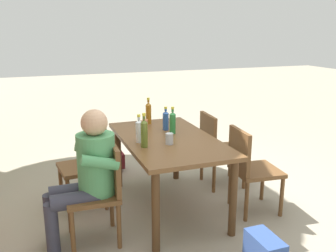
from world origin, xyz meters
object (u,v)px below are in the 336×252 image
object	(u,v)px
bottle_amber	(149,113)
bottle_green	(173,122)
chair_near_right	(217,146)
backpack_by_far_side	(113,156)
person_in_white_shirt	(87,171)
chair_far_left	(101,188)
chair_far_right	(89,161)
cup_steel	(169,139)
chair_near_left	(249,166)
bottle_clear	(139,130)
cup_terracotta	(145,123)
bottle_blue	(166,120)
dining_table	(168,147)
bottle_olive	(144,133)

from	to	relation	value
bottle_amber	bottle_green	xyz separation A→B (m)	(-0.47, -0.11, -0.01)
chair_near_right	backpack_by_far_side	xyz separation A→B (m)	(0.86, 1.05, -0.28)
person_in_white_shirt	chair_far_left	bearing A→B (deg)	-91.77
chair_far_right	chair_near_right	distance (m)	1.48
cup_steel	backpack_by_far_side	size ratio (longest dim) A/B	0.24
chair_near_left	bottle_green	xyz separation A→B (m)	(0.47, 0.64, 0.40)
person_in_white_shirt	cup_steel	xyz separation A→B (m)	(0.14, -0.79, 0.16)
chair_far_right	bottle_clear	world-z (taller)	bottle_clear
cup_terracotta	backpack_by_far_side	world-z (taller)	cup_terracotta
chair_near_right	bottle_blue	world-z (taller)	bottle_blue
chair_near_left	bottle_blue	size ratio (longest dim) A/B	3.45
person_in_white_shirt	backpack_by_far_side	size ratio (longest dim) A/B	2.72
dining_table	chair_far_right	xyz separation A→B (m)	(0.36, 0.74, -0.18)
bottle_green	cup_terracotta	world-z (taller)	bottle_green
bottle_clear	chair_far_right	bearing A→B (deg)	46.50
bottle_amber	cup_steel	size ratio (longest dim) A/B	2.85
bottle_amber	bottle_green	world-z (taller)	bottle_amber
dining_table	chair_near_right	size ratio (longest dim) A/B	1.78
chair_far_left	bottle_green	bearing A→B (deg)	-60.24
bottle_green	bottle_clear	bearing A→B (deg)	113.56
dining_table	bottle_green	world-z (taller)	bottle_green
person_in_white_shirt	bottle_clear	world-z (taller)	person_in_white_shirt
chair_near_right	backpack_by_far_side	bearing A→B (deg)	50.73
chair_near_left	cup_terracotta	bearing A→B (deg)	45.82
cup_terracotta	chair_far_right	bearing A→B (deg)	100.16
dining_table	chair_near_left	size ratio (longest dim) A/B	1.78
chair_far_right	bottle_blue	xyz separation A→B (m)	(-0.07, -0.82, 0.38)
bottle_olive	cup_steel	world-z (taller)	bottle_olive
person_in_white_shirt	cup_steel	size ratio (longest dim) A/B	11.20
chair_far_left	bottle_clear	bearing A→B (deg)	-54.98
chair_near_right	bottle_olive	xyz separation A→B (m)	(-0.56, 1.05, 0.41)
bottle_clear	cup_terracotta	distance (m)	0.57
bottle_blue	bottle_amber	xyz separation A→B (m)	(0.32, 0.09, 0.02)
chair_near_right	bottle_green	xyz separation A→B (m)	(-0.23, 0.64, 0.40)
bottle_blue	cup_steel	xyz separation A→B (m)	(-0.49, 0.14, -0.06)
chair_near_right	bottle_blue	bearing A→B (deg)	95.97
bottle_blue	chair_near_right	bearing A→B (deg)	-84.03
dining_table	bottle_clear	xyz separation A→B (m)	(-0.05, 0.31, 0.22)
chair_near_left	bottle_amber	bearing A→B (deg)	38.80
bottle_blue	cup_terracotta	xyz separation A→B (m)	(0.19, 0.17, -0.07)
chair_near_right	bottle_blue	size ratio (longest dim) A/B	3.45
bottle_amber	bottle_clear	bearing A→B (deg)	155.63
bottle_blue	bottle_olive	distance (m)	0.62
chair_near_right	cup_steel	distance (m)	1.03
dining_table	chair_near_right	world-z (taller)	chair_near_right
chair_near_left	bottle_clear	bearing A→B (deg)	74.57
cup_terracotta	chair_far_left	bearing A→B (deg)	142.01
bottle_clear	cup_steel	xyz separation A→B (m)	(-0.15, -0.25, -0.06)
chair_near_left	bottle_green	size ratio (longest dim) A/B	3.10
cup_terracotta	bottle_amber	bearing A→B (deg)	-32.33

